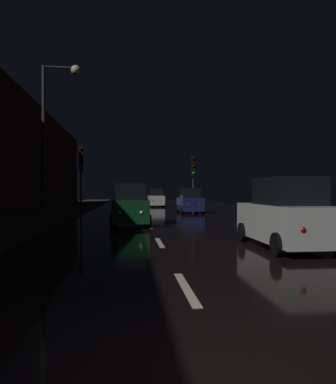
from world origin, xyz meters
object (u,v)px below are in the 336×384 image
Objects in this scene: car_parked_right_near at (286,216)px; traffic_light_far_right at (193,171)px; car_approaching_headlights at (131,206)px; car_distant_taillights at (156,198)px; streetlamp_overhead at (54,121)px; car_parked_right_far at (190,202)px; traffic_light_far_left at (81,164)px.

traffic_light_far_right is at bearing -2.23° from car_parked_right_near.
traffic_light_far_right reaches higher than car_approaching_headlights.
traffic_light_far_right is 1.15× the size of car_parked_right_near.
car_distant_taillights is at bearing 3.60° from car_parked_right_near.
car_parked_right_far is (8.14, 11.90, -3.96)m from streetlamp_overhead.
traffic_light_far_left is 1.31× the size of car_parked_right_far.
streetlamp_overhead is at bearing -57.37° from car_approaching_headlights.
streetlamp_overhead is 5.61m from car_approaching_headlights.
car_parked_right_near is (8.14, -5.74, -3.89)m from streetlamp_overhead.
streetlamp_overhead is at bearing 165.22° from car_distant_taillights.
car_parked_right_far is 0.98× the size of car_distant_taillights.
traffic_light_far_left is 1.05× the size of traffic_light_far_right.
traffic_light_far_right is 17.35m from streetlamp_overhead.
car_parked_right_far is (-0.80, -2.91, -2.67)m from traffic_light_far_right.
traffic_light_far_left reaches higher than traffic_light_far_right.
traffic_light_far_right is 1.17× the size of car_approaching_headlights.
traffic_light_far_right is at bearing 58.88° from streetlamp_overhead.
car_approaching_headlights is at bearing 172.39° from car_distant_taillights.
streetlamp_overhead reaches higher than traffic_light_far_right.
traffic_light_far_left reaches higher than car_parked_right_near.
car_approaching_headlights is at bearing 153.99° from car_parked_right_far.
traffic_light_far_left is 1.28× the size of car_distant_taillights.
traffic_light_far_right is 14.05m from car_approaching_headlights.
traffic_light_far_right is at bearing 156.30° from car_approaching_headlights.
traffic_light_far_right is 1.25× the size of car_parked_right_far.
car_approaching_headlights is at bearing 16.06° from traffic_light_far_left.
traffic_light_far_right is 1.22× the size of car_distant_taillights.
car_distant_taillights is (2.89, 21.64, -0.04)m from car_approaching_headlights.
car_approaching_headlights is 1.05× the size of car_distant_taillights.
traffic_light_far_right is at bearing -15.38° from car_parked_right_far.
car_distant_taillights is (-2.66, 9.00, -2.65)m from traffic_light_far_right.
traffic_light_far_left is at bearing 27.18° from car_parked_right_near.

